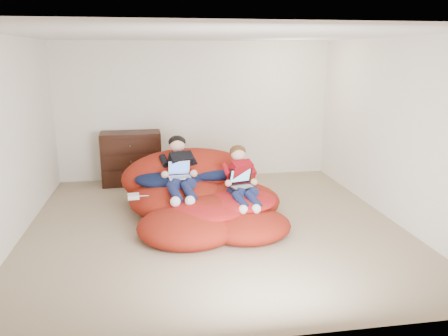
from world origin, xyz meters
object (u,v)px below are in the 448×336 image
at_px(dresser, 132,158).
at_px(older_boy, 179,167).
at_px(younger_boy, 241,176).
at_px(laptop_white, 179,173).
at_px(beanbag_pile, 201,197).
at_px(laptop_black, 241,182).

bearing_deg(dresser, older_boy, -65.38).
height_order(younger_boy, laptop_white, younger_boy).
relative_size(beanbag_pile, laptop_white, 7.55).
bearing_deg(dresser, laptop_black, -52.94).
distance_m(dresser, beanbag_pile, 2.09).
bearing_deg(laptop_black, beanbag_pile, 150.91).
relative_size(laptop_white, laptop_black, 0.85).
relative_size(beanbag_pile, older_boy, 1.97).
bearing_deg(dresser, younger_boy, -52.38).
xyz_separation_m(beanbag_pile, younger_boy, (0.53, -0.25, 0.36)).
relative_size(beanbag_pile, laptop_black, 6.40).
height_order(dresser, laptop_white, dresser).
bearing_deg(beanbag_pile, laptop_white, 170.56).
relative_size(older_boy, laptop_white, 3.84).
relative_size(dresser, beanbag_pile, 0.44).
bearing_deg(beanbag_pile, laptop_black, -29.09).
height_order(dresser, beanbag_pile, dresser).
bearing_deg(older_boy, laptop_white, -90.00).
distance_m(dresser, older_boy, 1.82).
distance_m(beanbag_pile, laptop_black, 0.67).
bearing_deg(laptop_black, laptop_white, 157.42).
bearing_deg(laptop_white, beanbag_pile, -9.44).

